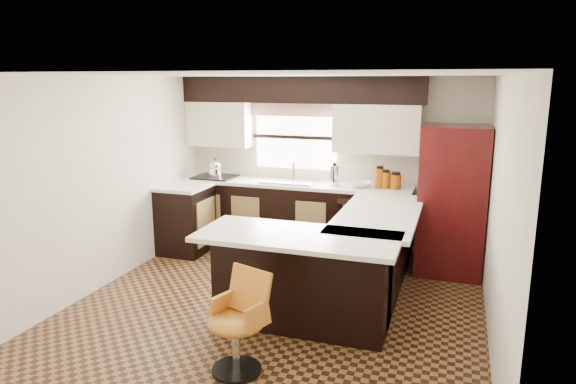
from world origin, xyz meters
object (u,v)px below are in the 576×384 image
(bar_chair, at_px, (236,324))
(refrigerator, at_px, (452,200))
(peninsula_return, at_px, (302,281))
(peninsula_long, at_px, (373,255))

(bar_chair, bearing_deg, refrigerator, 81.34)
(peninsula_return, height_order, bar_chair, peninsula_return)
(peninsula_return, height_order, refrigerator, refrigerator)
(peninsula_long, height_order, bar_chair, peninsula_long)
(peninsula_return, bearing_deg, bar_chair, -105.32)
(peninsula_long, distance_m, peninsula_return, 1.11)
(peninsula_long, height_order, peninsula_return, same)
(refrigerator, xyz_separation_m, bar_chair, (-1.58, -2.93, -0.49))
(refrigerator, height_order, bar_chair, refrigerator)
(peninsula_long, xyz_separation_m, refrigerator, (0.79, 0.99, 0.46))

